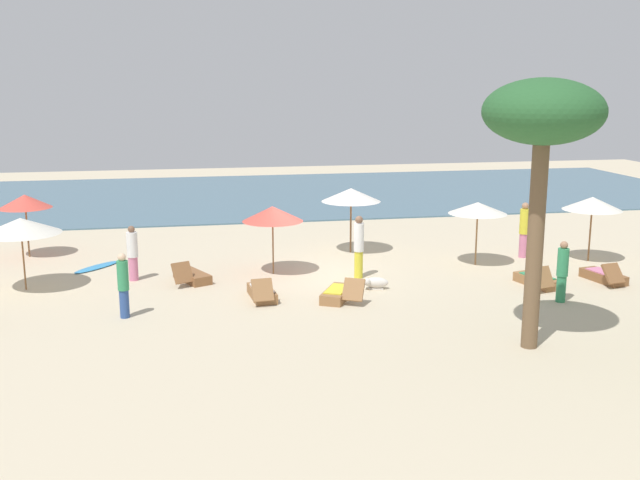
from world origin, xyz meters
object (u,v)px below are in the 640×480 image
Objects in this scene: lounger_2 at (339,294)px; lounger_3 at (604,276)px; umbrella_2 at (273,214)px; lounger_4 at (262,293)px; umbrella_4 at (478,208)px; umbrella_5 at (25,201)px; umbrella_3 at (592,204)px; lounger_5 at (191,276)px; person_3 at (562,271)px; palm_3 at (543,120)px; umbrella_0 at (351,195)px; person_0 at (133,253)px; person_2 at (359,246)px; person_4 at (123,285)px; umbrella_1 at (21,226)px; person_1 at (524,229)px; surfboard at (97,267)px; dog at (375,283)px; lounger_0 at (538,280)px.

lounger_3 is (8.36, 0.33, -0.00)m from lounger_2.
umbrella_2 is 3.29m from lounger_4.
umbrella_5 is at bearing 164.88° from umbrella_4.
umbrella_4 is (-3.97, 0.23, -0.06)m from umbrella_3.
umbrella_2 is 1.25× the size of lounger_5.
person_3 is 0.28× the size of palm_3.
umbrella_0 is 1.36× the size of lounger_4.
person_0 is (3.74, -3.88, -1.09)m from umbrella_5.
umbrella_4 is 1.08× the size of person_2.
umbrella_3 is 3.98m from umbrella_4.
person_4 is (-4.35, -3.71, -1.05)m from umbrella_2.
umbrella_0 is 1.31× the size of lounger_3.
lounger_3 is (3.03, -2.76, -1.74)m from umbrella_4.
lounger_4 is at bearing -41.75° from umbrella_5.
umbrella_1 is 0.37× the size of palm_3.
umbrella_4 reaches higher than person_4.
palm_3 is (-3.84, -8.27, 4.19)m from person_1.
person_0 is at bearing 178.65° from umbrella_3.
lounger_4 is 6.67m from surfboard.
umbrella_3 is (7.64, -2.79, -0.09)m from umbrella_0.
person_2 is 1.12× the size of surfboard.
person_4 is 7.22m from dog.
lounger_3 is 0.29× the size of palm_3.
lounger_4 is 0.99× the size of person_4.
umbrella_1 is at bearing -176.33° from person_1.
palm_3 is (7.52, -7.21, 5.00)m from lounger_5.
person_4 reaches higher than lounger_3.
umbrella_0 is at bearing 129.73° from lounger_0.
lounger_5 reaches higher than surfboard.
umbrella_5 is at bearing 167.31° from umbrella_3.
lounger_4 is at bearing 178.39° from lounger_0.
lounger_0 is at bearing -74.10° from umbrella_4.
surfboard is (1.79, 2.25, -1.87)m from umbrella_1.
lounger_4 is at bearing -168.29° from umbrella_3.
person_4 is 0.98× the size of surfboard.
umbrella_3 is at bearing -20.04° from umbrella_0.
person_3 is at bearing -28.57° from umbrella_5.
palm_3 reaches higher than surfboard.
surfboard is (-5.59, 1.80, -1.90)m from umbrella_2.
lounger_4 is (-2.10, 0.49, 0.00)m from lounger_2.
palm_3 is at bearing -39.75° from person_0.
umbrella_5 is at bearing 139.67° from surfboard.
umbrella_4 reaches higher than person_1.
person_3 is at bearing -104.78° from person_1.
umbrella_0 reaches higher than umbrella_5.
person_4 reaches higher than dog.
person_0 is 2.34m from surfboard.
palm_3 is (12.32, -7.24, 3.27)m from umbrella_1.
dog is at bearing -154.31° from person_1.
person_4 is (-15.08, -3.37, -1.10)m from umbrella_3.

